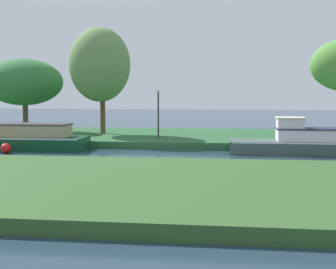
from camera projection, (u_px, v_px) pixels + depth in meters
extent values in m
plane|color=#233849|center=(155.00, 154.00, 24.24)|extent=(120.00, 120.00, 0.00)
cube|color=#27572E|center=(172.00, 137.00, 31.14)|extent=(72.00, 10.00, 0.40)
cube|color=#325628|center=(112.00, 185.00, 15.33)|extent=(72.00, 10.00, 0.40)
cube|color=#0F4323|center=(17.00, 143.00, 26.39)|extent=(7.72, 2.05, 0.71)
cube|color=white|center=(17.00, 137.00, 26.36)|extent=(7.56, 2.08, 0.07)
cube|color=tan|center=(15.00, 130.00, 26.34)|extent=(6.01, 1.56, 0.65)
cube|color=#33303A|center=(15.00, 124.00, 26.31)|extent=(6.11, 1.64, 0.06)
cube|color=#40554C|center=(333.00, 148.00, 24.27)|extent=(10.26, 2.07, 0.67)
cube|color=silver|center=(333.00, 142.00, 24.25)|extent=(10.05, 2.10, 0.07)
cube|color=white|center=(290.00, 124.00, 24.43)|extent=(1.31, 1.32, 0.55)
cube|color=beige|center=(290.00, 118.00, 24.41)|extent=(1.41, 1.41, 0.06)
cylinder|color=brown|center=(25.00, 113.00, 33.62)|extent=(0.36, 0.36, 2.50)
ellipsoid|color=#337039|center=(23.00, 82.00, 33.23)|extent=(5.55, 3.99, 3.20)
cylinder|color=brown|center=(103.00, 109.00, 31.49)|extent=(0.33, 0.33, 3.15)
ellipsoid|color=#668C4F|center=(100.00, 65.00, 30.65)|extent=(3.88, 3.87, 4.73)
cylinder|color=#333338|center=(158.00, 116.00, 28.36)|extent=(0.10, 0.10, 2.65)
sphere|color=white|center=(158.00, 91.00, 28.23)|extent=(0.24, 0.24, 0.24)
cylinder|color=#453A1F|center=(22.00, 133.00, 27.97)|extent=(0.16, 0.16, 0.73)
sphere|color=red|center=(6.00, 148.00, 24.63)|extent=(0.52, 0.52, 0.52)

